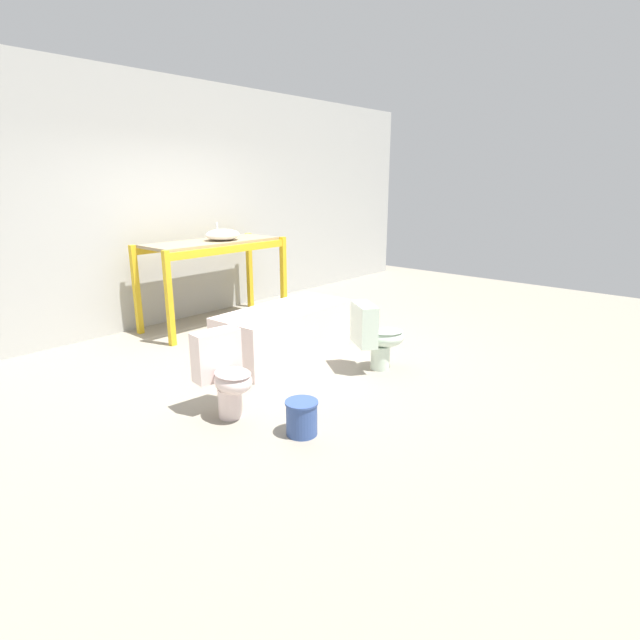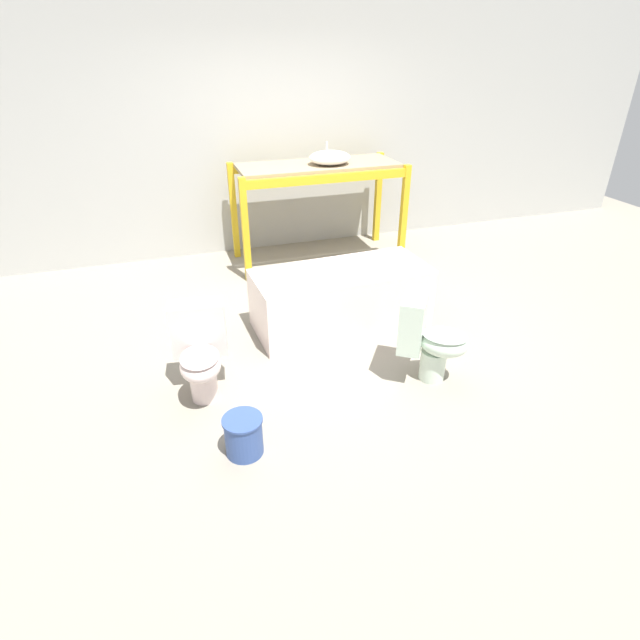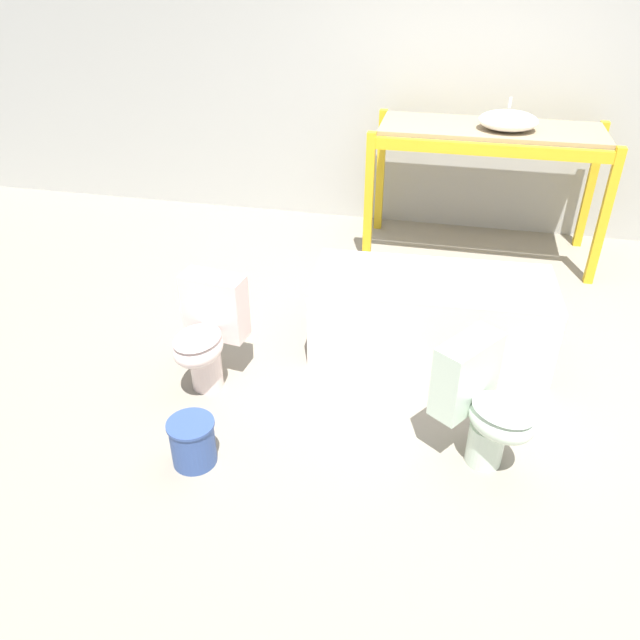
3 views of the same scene
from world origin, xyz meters
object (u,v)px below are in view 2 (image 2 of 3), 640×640
Objects in this scene: sink_basin at (330,158)px; bucket_white at (244,435)px; toilet_near at (428,336)px; toilet_far at (200,351)px; bathtub_main at (341,294)px.

bucket_white is at bearing -118.57° from sink_basin.
sink_basin is at bearing 33.03° from toilet_near.
sink_basin reaches higher than toilet_far.
sink_basin is 0.29× the size of bathtub_main.
sink_basin is 0.66× the size of toilet_far.
toilet_near is at bearing 14.21° from bucket_white.
toilet_near is 1.00× the size of toilet_far.
toilet_far is 2.57× the size of bucket_white.
bucket_white is (-1.60, -2.93, -1.06)m from sink_basin.
bathtub_main is (-0.42, -1.55, -0.89)m from sink_basin.
toilet_near is (-0.09, -2.55, -0.83)m from sink_basin.
sink_basin reaches higher than toilet_near.
toilet_near reaches higher than bathtub_main.
toilet_far is 0.77m from bucket_white.
toilet_far is (-1.34, -0.66, 0.06)m from bathtub_main.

